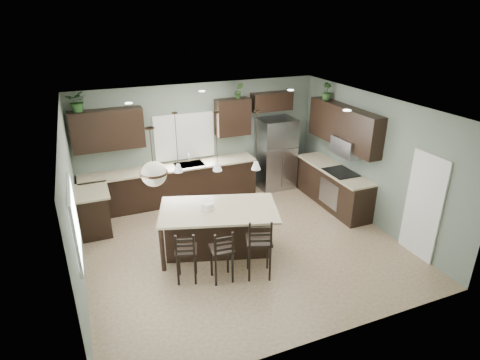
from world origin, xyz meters
The scene contains 33 objects.
ground centered at (0.00, 0.00, 0.00)m, with size 6.00×6.00×0.00m, color #9E8466.
pantry_door centered at (2.98, -1.55, 1.02)m, with size 0.04×0.82×2.04m, color white.
window_back centered at (-0.40, 2.73, 1.55)m, with size 1.35×0.02×1.00m, color white.
window_left centered at (-2.98, -0.80, 1.55)m, with size 0.02×1.10×1.00m, color white.
left_return_cabs centered at (-2.70, 1.70, 0.45)m, with size 0.60×0.90×0.90m, color black.
left_return_countertop centered at (-2.68, 1.70, 0.92)m, with size 0.66×0.96×0.04m, color #C3B894.
back_lower_cabs centered at (-0.85, 2.45, 0.45)m, with size 4.20×0.60×0.90m, color black.
back_countertop centered at (-0.85, 2.43, 0.92)m, with size 4.20×0.66×0.04m, color #C3B894.
sink_inset centered at (-0.40, 2.43, 0.94)m, with size 0.70×0.45×0.01m, color gray.
faucet centered at (-0.40, 2.40, 1.08)m, with size 0.02×0.02×0.28m, color silver.
back_upper_left centered at (-2.15, 2.58, 1.95)m, with size 1.55×0.34×0.90m, color black.
back_upper_right centered at (0.80, 2.58, 1.95)m, with size 0.85×0.34×0.90m, color black.
fridge_header centered at (1.85, 2.58, 2.25)m, with size 1.05×0.34×0.45m, color black.
right_lower_cabs centered at (2.70, 0.87, 0.45)m, with size 0.60×2.35×0.90m, color black.
right_countertop centered at (2.68, 0.87, 0.92)m, with size 0.66×2.35×0.04m, color #C3B894.
cooktop centered at (2.68, 0.60, 0.94)m, with size 0.58×0.75×0.02m, color black.
wall_oven_front centered at (2.40, 0.60, 0.45)m, with size 0.01×0.72×0.60m, color gray.
right_upper_cabs centered at (2.83, 0.87, 1.95)m, with size 0.34×2.35×0.90m, color black.
microwave centered at (2.78, 0.60, 1.55)m, with size 0.40×0.75×0.40m, color gray.
refrigerator centered at (1.92, 2.37, 0.93)m, with size 0.90×0.74×1.85m, color gray.
kitchen_island centered at (-0.51, -0.02, 0.46)m, with size 2.20×1.25×0.92m, color black.
serving_dish centered at (-0.70, 0.03, 0.99)m, with size 0.24×0.24×0.14m, color white.
bar_stool_left centered at (-1.34, -0.68, 0.50)m, with size 0.37×0.37×1.00m, color black.
bar_stool_center centered at (-0.77, -0.89, 0.51)m, with size 0.38×0.38×1.02m, color black.
bar_stool_right centered at (-0.12, -1.02, 0.59)m, with size 0.44×0.44×1.18m, color black.
pendant_left centered at (-1.18, 0.18, 2.25)m, with size 0.17×0.17×1.10m, color white, non-canonical shape.
pendant_center centered at (-0.51, -0.02, 2.25)m, with size 0.17×0.17×1.10m, color white, non-canonical shape.
pendant_right centered at (0.15, -0.23, 2.25)m, with size 0.17×0.17×1.10m, color silver, non-canonical shape.
chandelier centered at (-1.75, -0.60, 2.33)m, with size 0.44×0.44×0.95m, color beige, non-canonical shape.
plant_back_left centered at (-2.67, 2.55, 2.63)m, with size 0.41×0.36×0.46m, color #265023.
plant_back_right centered at (0.95, 2.55, 2.59)m, with size 0.21×0.17×0.39m, color #2A4D21.
plant_right_wall centered at (2.80, 1.61, 2.60)m, with size 0.23×0.23×0.40m, color #284C21.
room_shell centered at (0.00, 0.00, 1.70)m, with size 6.00×6.00×6.00m.
Camera 1 is at (-2.67, -6.40, 4.40)m, focal length 30.00 mm.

